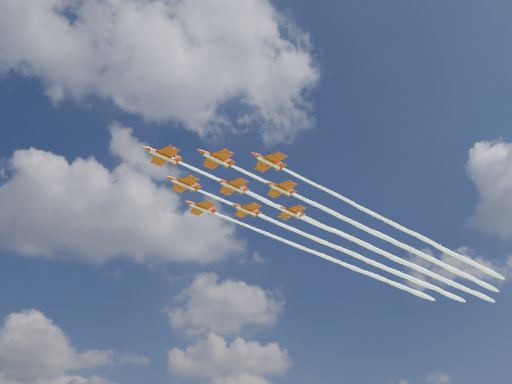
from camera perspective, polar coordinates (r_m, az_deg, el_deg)
jet_lead at (r=149.02m, az=9.03°, el=-4.48°), size 109.12×61.11×2.46m
jet_row2_port at (r=152.41m, az=13.53°, el=-4.62°), size 109.12×61.11×2.46m
jet_row2_starb at (r=159.96m, az=9.63°, el=-6.45°), size 109.12×61.11×2.46m
jet_row3_port at (r=156.70m, az=17.80°, el=-4.72°), size 109.12×61.11×2.46m
jet_row3_centre at (r=163.46m, az=13.82°, el=-6.53°), size 109.12×61.11×2.46m
jet_row3_starb at (r=171.09m, az=10.16°, el=-8.16°), size 109.12×61.11×2.46m
jet_row4_port at (r=167.78m, az=17.82°, el=-6.57°), size 109.12×61.11×2.46m
jet_row4_starb at (r=174.67m, az=14.09°, el=-8.20°), size 109.12×61.11×2.46m
jet_tail at (r=179.02m, az=17.84°, el=-8.20°), size 109.12×61.11×2.46m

